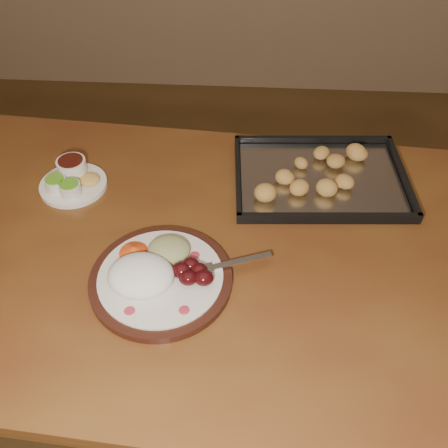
{
  "coord_description": "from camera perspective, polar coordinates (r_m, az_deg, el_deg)",
  "views": [
    {
      "loc": [
        -0.04,
        -0.79,
        1.58
      ],
      "look_at": [
        -0.09,
        0.02,
        0.77
      ],
      "focal_mm": 40.0,
      "sensor_mm": 36.0,
      "label": 1
    }
  ],
  "objects": [
    {
      "name": "ground",
      "position": [
        1.76,
        3.12,
        -18.67
      ],
      "size": [
        4.0,
        4.0,
        0.0
      ],
      "primitive_type": "plane",
      "color": "brown",
      "rests_on": "ground"
    },
    {
      "name": "condiment_saucer",
      "position": [
        1.32,
        -17.02,
        4.88
      ],
      "size": [
        0.17,
        0.17,
        0.06
      ],
      "rotation": [
        0.0,
        0.0,
        -0.06
      ],
      "color": "white",
      "rests_on": "dining_table"
    },
    {
      "name": "dining_table",
      "position": [
        1.2,
        -2.73,
        -5.7
      ],
      "size": [
        1.56,
        1.01,
        0.75
      ],
      "rotation": [
        0.0,
        0.0,
        -0.07
      ],
      "color": "brown",
      "rests_on": "ground"
    },
    {
      "name": "baking_tray",
      "position": [
        1.3,
        10.9,
        5.37
      ],
      "size": [
        0.45,
        0.34,
        0.05
      ],
      "rotation": [
        0.0,
        0.0,
        0.06
      ],
      "color": "black",
      "rests_on": "dining_table"
    },
    {
      "name": "dinner_plate",
      "position": [
        1.05,
        -7.64,
        -5.73
      ],
      "size": [
        0.38,
        0.3,
        0.07
      ],
      "rotation": [
        0.0,
        0.0,
        0.23
      ],
      "color": "black",
      "rests_on": "dining_table"
    }
  ]
}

